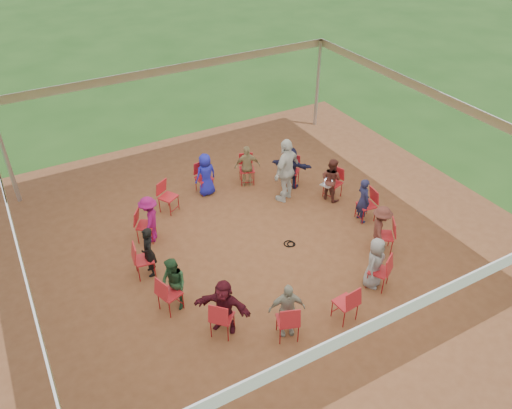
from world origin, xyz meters
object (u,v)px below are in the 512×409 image
chair_2 (247,170)px  person_seated_3 (206,175)px  chair_5 (146,225)px  person_seated_6 (174,284)px  chair_11 (379,271)px  standing_person (286,170)px  person_seated_7 (224,306)px  chair_3 (204,178)px  person_seated_5 (148,252)px  person_seated_11 (363,200)px  person_seated_9 (375,263)px  chair_1 (291,171)px  person_seated_1 (291,168)px  chair_10 (345,303)px  person_seated_4 (150,219)px  chair_6 (144,260)px  chair_0 (333,183)px  chair_12 (384,236)px  person_seated_2 (247,166)px  person_seated_0 (331,179)px  person_seated_8 (287,309)px  chair_9 (288,321)px  cable_coil (290,244)px  chair_4 (168,197)px  laptop (327,183)px  chair_7 (170,294)px  chair_13 (366,205)px  person_seated_10 (380,229)px  chair_8 (222,317)px

chair_2 → person_seated_3: person_seated_3 is taller
chair_5 → person_seated_6: person_seated_6 is taller
chair_11 → standing_person: standing_person is taller
person_seated_7 → standing_person: 4.93m
chair_3 → person_seated_5: size_ratio=0.71×
person_seated_11 → person_seated_9: bearing=154.3°
chair_1 → person_seated_1: person_seated_1 is taller
chair_10 → person_seated_1: bearing=64.9°
chair_10 → person_seated_4: size_ratio=0.71×
chair_10 → person_seated_11: bearing=40.1°
person_seated_11 → chair_10: bearing=142.9°
chair_6 → person_seated_11: 5.70m
person_seated_6 → chair_0: bearing=90.0°
chair_12 → person_seated_2: (-1.47, 4.21, 0.19)m
chair_12 → person_seated_0: size_ratio=0.71×
person_seated_7 → person_seated_8: same height
chair_1 → chair_10: bearing=115.7°
chair_9 → standing_person: standing_person is taller
chair_2 → person_seated_5: 4.46m
chair_9 → cable_coil: size_ratio=3.08×
chair_2 → person_seated_11: 3.56m
chair_4 → person_seated_0: size_ratio=0.71×
person_seated_0 → person_seated_2: 2.42m
person_seated_7 → laptop: person_seated_7 is taller
person_seated_0 → person_seated_9: bearing=141.4°
chair_2 → person_seated_9: person_seated_9 is taller
person_seated_0 → person_seated_9: (-1.21, -3.26, 0.00)m
person_seated_11 → person_seated_4: bearing=77.1°
chair_5 → person_seated_8: (1.47, -4.21, 0.19)m
chair_7 → chair_11: 4.55m
person_seated_4 → laptop: size_ratio=3.46×
chair_2 → chair_12: (1.43, -4.32, 0.00)m
chair_1 → chair_11: size_ratio=1.00×
person_seated_1 → person_seated_8: 5.44m
chair_13 → chair_1: bearing=25.7°
chair_9 → chair_5: bearing=128.6°
chair_4 → person_seated_1: (3.51, -0.55, 0.19)m
person_seated_10 → standing_person: standing_person is taller
chair_8 → chair_9: (1.08, -0.71, 0.00)m
chair_10 → standing_person: standing_person is taller
chair_11 → chair_12: size_ratio=1.00×
person_seated_4 → standing_person: bearing=122.2°
person_seated_9 → chair_8: bearing=142.9°
person_seated_2 → person_seated_10: 4.36m
person_seated_3 → person_seated_2: bearing=167.1°
chair_8 → chair_7: bearing=167.1°
person_seated_0 → person_seated_6: same height
chair_7 → chair_12: size_ratio=1.00×
chair_2 → person_seated_7: (-3.02, -4.66, 0.19)m
chair_10 → cable_coil: bearing=77.7°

